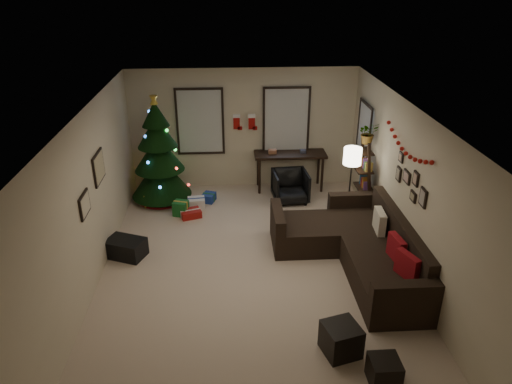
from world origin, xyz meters
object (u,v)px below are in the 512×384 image
desk_chair (290,186)px  bookshelf (365,182)px  sofa (358,247)px  desk (290,157)px  christmas_tree (159,157)px

desk_chair → bookshelf: 1.68m
sofa → desk: sofa is taller
desk_chair → bookshelf: size_ratio=0.41×
desk_chair → desk: bearing=79.4°
christmas_tree → desk: (2.84, 0.40, -0.22)m
sofa → desk_chair: sofa is taller
sofa → desk: 3.27m
desk_chair → christmas_tree: bearing=170.0°
sofa → desk_chair: bearing=108.6°
desk → bookshelf: (1.27, -1.55, 0.06)m
christmas_tree → sofa: 4.59m
bookshelf → desk_chair: bearing=145.9°
christmas_tree → desk_chair: size_ratio=3.46×
desk → bookshelf: bearing=-50.8°
christmas_tree → bookshelf: bearing=-15.7°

